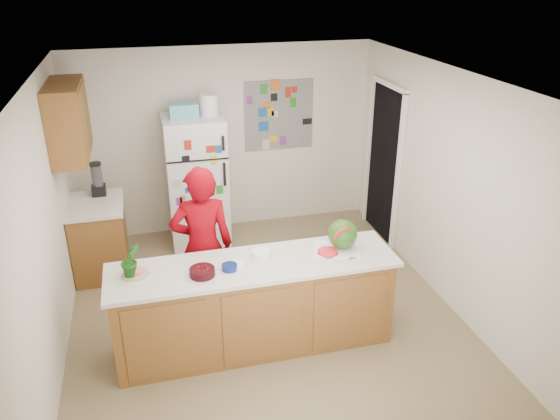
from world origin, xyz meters
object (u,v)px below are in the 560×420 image
object	(u,v)px
watermelon	(343,234)
cherry_bowl	(202,272)
refrigerator	(197,181)
person	(203,247)

from	to	relation	value
watermelon	cherry_bowl	bearing A→B (deg)	-173.27
refrigerator	cherry_bowl	distance (m)	2.49
person	cherry_bowl	xyz separation A→B (m)	(-0.08, -0.64, 0.10)
refrigerator	person	world-z (taller)	person
watermelon	person	bearing A→B (deg)	159.58
watermelon	refrigerator	bearing A→B (deg)	116.20
watermelon	cherry_bowl	xyz separation A→B (m)	(-1.37, -0.16, -0.12)
person	cherry_bowl	distance (m)	0.66
watermelon	cherry_bowl	size ratio (longest dim) A/B	1.26
watermelon	cherry_bowl	distance (m)	1.39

